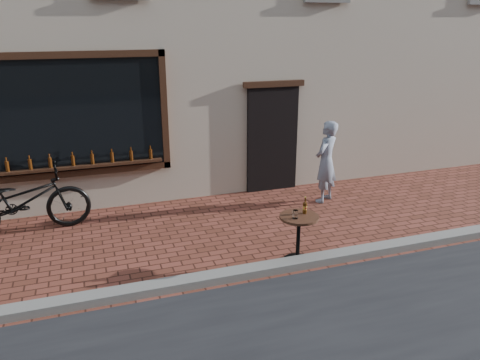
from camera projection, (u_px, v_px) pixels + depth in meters
name	position (u px, v px, depth m)	size (l,w,h in m)	color
ground	(239.00, 285.00, 6.46)	(90.00, 90.00, 0.00)	#58291C
kerb	(235.00, 274.00, 6.62)	(90.00, 0.25, 0.12)	slate
cargo_bicycle	(19.00, 201.00, 7.86)	(2.59, 0.96, 1.24)	black
bistro_table	(299.00, 229.00, 6.92)	(0.58, 0.58, 1.00)	black
pedestrian	(326.00, 162.00, 9.23)	(0.60, 0.39, 1.64)	gray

